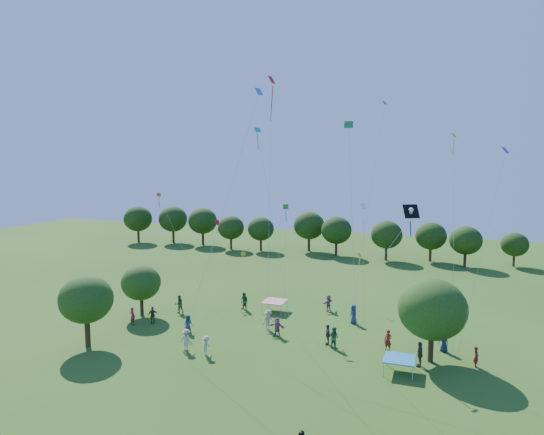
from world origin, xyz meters
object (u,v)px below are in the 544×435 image
at_px(near_tree_east, 432,309).
at_px(tent_blue, 399,359).
at_px(tent_red_stripe, 275,301).
at_px(red_high_kite, 271,123).
at_px(near_tree_north, 141,283).
at_px(pirate_kite, 409,214).
at_px(near_tree_west, 86,299).

xyz_separation_m(near_tree_east, tent_blue, (-2.09, -2.79, -3.10)).
height_order(near_tree_east, tent_red_stripe, near_tree_east).
bearing_deg(near_tree_east, red_high_kite, 173.68).
relative_size(near_tree_north, tent_red_stripe, 2.30).
xyz_separation_m(near_tree_east, pirate_kite, (-1.85, -1.67, 7.31)).
distance_m(near_tree_east, red_high_kite, 19.71).
height_order(near_tree_east, pirate_kite, pirate_kite).
relative_size(tent_red_stripe, tent_blue, 1.00).
height_order(tent_red_stripe, pirate_kite, pirate_kite).
xyz_separation_m(tent_red_stripe, red_high_kite, (1.79, -6.06, 17.39)).
relative_size(near_tree_north, pirate_kite, 0.47).
relative_size(near_tree_west, red_high_kite, 0.28).
height_order(near_tree_north, red_high_kite, red_high_kite).
xyz_separation_m(near_tree_east, red_high_kite, (-13.50, 1.50, 14.29)).
bearing_deg(near_tree_east, near_tree_north, 175.74).
distance_m(near_tree_west, near_tree_north, 8.31).
distance_m(near_tree_east, tent_blue, 4.67).
xyz_separation_m(near_tree_west, red_high_kite, (13.36, 7.73, 14.46)).
bearing_deg(tent_blue, pirate_kite, 77.80).
height_order(near_tree_west, pirate_kite, pirate_kite).
bearing_deg(near_tree_north, near_tree_west, -86.94).
xyz_separation_m(near_tree_west, tent_red_stripe, (11.57, 13.80, -2.93)).
relative_size(near_tree_north, red_high_kite, 0.24).
bearing_deg(tent_red_stripe, near_tree_north, -155.29).
bearing_deg(near_tree_north, pirate_kite, -8.27).
height_order(near_tree_east, tent_blue, near_tree_east).
bearing_deg(pirate_kite, red_high_kite, 164.81).
xyz_separation_m(tent_blue, pirate_kite, (0.24, 1.12, 10.41)).
height_order(near_tree_west, near_tree_north, near_tree_west).
distance_m(near_tree_north, pirate_kite, 26.98).
xyz_separation_m(near_tree_north, tent_blue, (25.21, -4.83, -2.27)).
xyz_separation_m(tent_blue, red_high_kite, (-11.41, 4.29, 17.39)).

